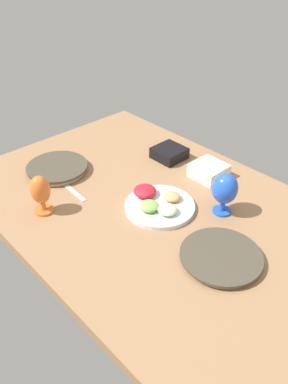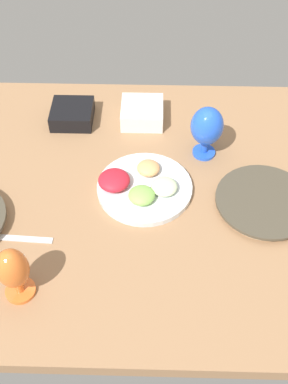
{
  "view_description": "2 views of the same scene",
  "coord_description": "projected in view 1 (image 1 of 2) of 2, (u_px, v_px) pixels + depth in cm",
  "views": [
    {
      "loc": [
        -84.2,
        84.86,
        91.9
      ],
      "look_at": [
        4.64,
        2.06,
        5.79
      ],
      "focal_mm": 35.76,
      "sensor_mm": 36.0,
      "label": 1
    },
    {
      "loc": [
        -3.86,
        92.54,
        102.38
      ],
      "look_at": [
        -1.6,
        5.51,
        5.79
      ],
      "focal_mm": 44.68,
      "sensor_mm": 36.0,
      "label": 2
    }
  ],
  "objects": [
    {
      "name": "dinner_plate_left",
      "position": [
        221.0,
        257.0,
        1.26
      ],
      "size": [
        27.45,
        27.45,
        2.4
      ],
      "color": "beige",
      "rests_on": "ground_plane"
    },
    {
      "name": "square_bowl_white",
      "position": [
        208.0,
        170.0,
        1.67
      ],
      "size": [
        13.66,
        13.66,
        5.93
      ],
      "color": "white",
      "rests_on": "ground_plane"
    },
    {
      "name": "square_bowl_black",
      "position": [
        169.0,
        152.0,
        1.8
      ],
      "size": [
        13.52,
        13.52,
        5.21
      ],
      "color": "black",
      "rests_on": "ground_plane"
    },
    {
      "name": "ground_plane",
      "position": [
        156.0,
        211.0,
        1.52
      ],
      "size": [
        160.0,
        104.0,
        4.0
      ],
      "primitive_type": "cube",
      "color": "#99704C"
    },
    {
      "name": "dinner_plate_right",
      "position": [
        57.0,
        168.0,
        1.71
      ],
      "size": [
        27.14,
        27.14,
        3.11
      ],
      "color": "beige",
      "rests_on": "ground_plane"
    },
    {
      "name": "hurricane_glass_blue",
      "position": [
        225.0,
        190.0,
        1.42
      ],
      "size": [
        9.81,
        9.81,
        17.17
      ],
      "color": "blue",
      "rests_on": "ground_plane"
    },
    {
      "name": "hurricane_glass_orange",
      "position": [
        41.0,
        192.0,
        1.43
      ],
      "size": [
        7.62,
        7.62,
        16.03
      ],
      "color": "orange",
      "rests_on": "ground_plane"
    },
    {
      "name": "fork_by_right_plate",
      "position": [
        73.0,
        191.0,
        1.59
      ],
      "size": [
        18.07,
        2.81,
        0.6
      ],
      "primitive_type": "cube",
      "rotation": [
        0.0,
        0.0,
        -0.06
      ],
      "color": "silver",
      "rests_on": "ground_plane"
    },
    {
      "name": "fruit_platter",
      "position": [
        158.0,
        204.0,
        1.49
      ],
      "size": [
        27.51,
        27.51,
        5.55
      ],
      "color": "silver",
      "rests_on": "ground_plane"
    }
  ]
}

